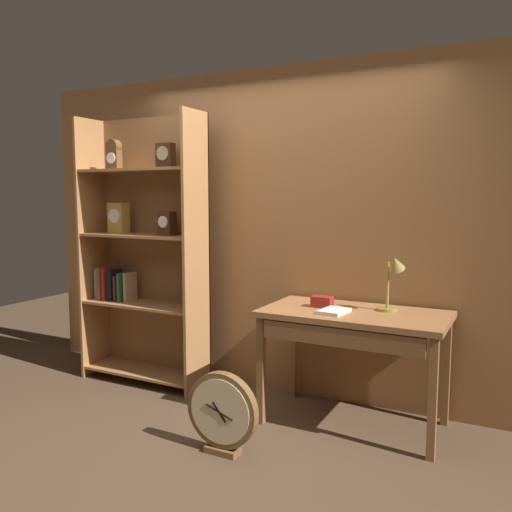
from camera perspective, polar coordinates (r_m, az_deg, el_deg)
ground_plane at (r=3.45m, az=-6.94°, el=-20.99°), size 10.00×10.00×0.00m
back_wood_panel at (r=4.25m, az=3.09°, el=2.55°), size 4.80×0.05×2.60m
bookshelf at (r=4.59m, az=-12.09°, el=0.31°), size 1.12×0.36×2.25m
workbench at (r=3.71m, az=10.40°, el=-7.40°), size 1.25×0.67×0.80m
desk_lamp at (r=3.69m, az=14.51°, el=-2.09°), size 0.20×0.20×0.41m
toolbox_small at (r=3.80m, az=7.14°, el=-4.92°), size 0.15×0.09×0.08m
open_repair_manual at (r=3.63m, az=8.39°, el=-5.90°), size 0.19×0.24×0.02m
round_clock_large at (r=3.41m, az=-3.66°, el=-16.46°), size 0.48×0.11×0.52m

